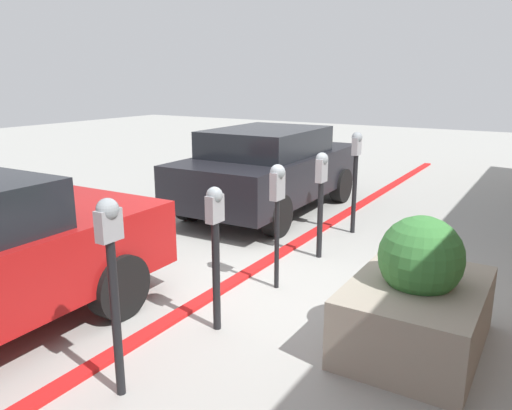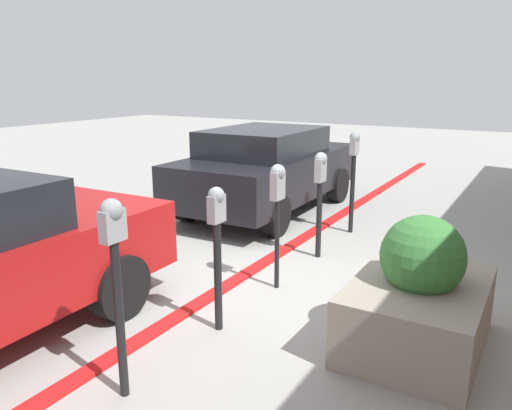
# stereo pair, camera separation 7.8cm
# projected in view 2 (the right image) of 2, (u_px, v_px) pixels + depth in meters

# --- Properties ---
(ground_plane) EXTENTS (40.00, 40.00, 0.00)m
(ground_plane) POSITION_uv_depth(u_px,v_px,m) (248.00, 279.00, 5.99)
(ground_plane) COLOR #999993
(curb_strip) EXTENTS (19.00, 0.16, 0.04)m
(curb_strip) POSITION_uv_depth(u_px,v_px,m) (242.00, 276.00, 6.03)
(curb_strip) COLOR red
(curb_strip) RESTS_ON ground_plane
(parking_meter_nearest) EXTENTS (0.19, 0.16, 1.54)m
(parking_meter_nearest) POSITION_uv_depth(u_px,v_px,m) (115.00, 262.00, 3.54)
(parking_meter_nearest) COLOR black
(parking_meter_nearest) RESTS_ON ground_plane
(parking_meter_second) EXTENTS (0.18, 0.15, 1.40)m
(parking_meter_second) POSITION_uv_depth(u_px,v_px,m) (217.00, 235.00, 4.58)
(parking_meter_second) COLOR black
(parking_meter_second) RESTS_ON ground_plane
(parking_meter_middle) EXTENTS (0.20, 0.17, 1.44)m
(parking_meter_middle) POSITION_uv_depth(u_px,v_px,m) (278.00, 195.00, 5.49)
(parking_meter_middle) COLOR black
(parking_meter_middle) RESTS_ON ground_plane
(parking_meter_fourth) EXTENTS (0.19, 0.17, 1.42)m
(parking_meter_fourth) POSITION_uv_depth(u_px,v_px,m) (320.00, 185.00, 6.50)
(parking_meter_fourth) COLOR black
(parking_meter_fourth) RESTS_ON ground_plane
(parking_meter_farthest) EXTENTS (0.19, 0.16, 1.57)m
(parking_meter_farthest) POSITION_uv_depth(u_px,v_px,m) (354.00, 163.00, 7.55)
(parking_meter_farthest) COLOR black
(parking_meter_farthest) RESTS_ON ground_plane
(planter_box) EXTENTS (1.56, 1.09, 1.21)m
(planter_box) POSITION_uv_depth(u_px,v_px,m) (419.00, 299.00, 4.40)
(planter_box) COLOR gray
(planter_box) RESTS_ON ground_plane
(parked_car_middle) EXTENTS (4.15, 1.91, 1.50)m
(parked_car_middle) POSITION_uv_depth(u_px,v_px,m) (267.00, 168.00, 8.87)
(parked_car_middle) COLOR black
(parked_car_middle) RESTS_ON ground_plane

